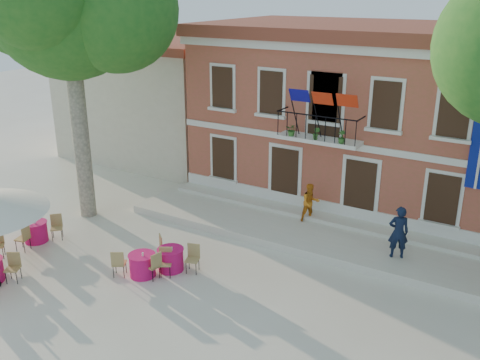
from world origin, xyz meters
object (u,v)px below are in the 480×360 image
at_px(cafe_table_1, 142,264).
at_px(cafe_table_3, 36,231).
at_px(pedestrian_orange, 310,203).
at_px(plane_tree_west, 67,2).
at_px(pedestrian_navy, 398,232).
at_px(cafe_table_4, 171,258).

xyz_separation_m(cafe_table_1, cafe_table_3, (-5.07, -0.11, 0.01)).
distance_m(pedestrian_orange, cafe_table_1, 7.02).
relative_size(plane_tree_west, cafe_table_3, 6.30).
distance_m(pedestrian_navy, cafe_table_4, 7.66).
height_order(pedestrian_navy, cafe_table_4, pedestrian_navy).
bearing_deg(pedestrian_orange, cafe_table_4, -160.35).
xyz_separation_m(plane_tree_west, cafe_table_3, (0.19, -2.79, -7.99)).
xyz_separation_m(pedestrian_navy, cafe_table_4, (-6.33, -4.24, -0.79)).
xyz_separation_m(cafe_table_1, cafe_table_4, (0.55, 0.79, 0.01)).
height_order(cafe_table_3, cafe_table_4, same).
bearing_deg(cafe_table_1, cafe_table_3, -178.78).
relative_size(cafe_table_3, cafe_table_4, 0.98).
bearing_deg(plane_tree_west, cafe_table_4, -17.98).
bearing_deg(cafe_table_4, plane_tree_west, 162.02).
height_order(pedestrian_orange, cafe_table_3, pedestrian_orange).
bearing_deg(cafe_table_1, cafe_table_4, 55.16).
bearing_deg(pedestrian_orange, plane_tree_west, 158.05).
xyz_separation_m(pedestrian_orange, cafe_table_1, (-3.14, -6.25, -0.65)).
bearing_deg(cafe_table_1, pedestrian_orange, 63.30).
bearing_deg(plane_tree_west, cafe_table_3, -86.13).
bearing_deg(cafe_table_3, cafe_table_4, 9.10).
bearing_deg(cafe_table_4, pedestrian_navy, 33.80).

